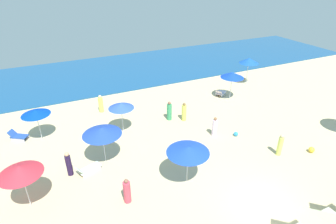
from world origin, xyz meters
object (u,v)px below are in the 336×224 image
at_px(beachgoer_2, 280,145).
at_px(beachgoer_4, 169,111).
at_px(beachgoer_0, 127,191).
at_px(beachgoer_5, 184,112).
at_px(beachgoer_1, 215,127).
at_px(beachgoer_3, 69,164).
at_px(lounge_chair_7_0, 221,93).
at_px(umbrella_3, 102,131).
at_px(umbrella_4, 121,106).
at_px(umbrella_7, 232,75).
at_px(umbrella_5, 249,61).
at_px(beach_ball_1, 311,150).
at_px(umbrella_2, 20,170).
at_px(umbrella_6, 35,112).
at_px(lounge_chair_6_0, 18,136).
at_px(beach_ball_0, 236,134).
at_px(lounge_chair_3_0, 88,169).
at_px(umbrella_1, 188,150).
at_px(beachgoer_6, 101,104).

height_order(beachgoer_2, beachgoer_4, beachgoer_4).
relative_size(beachgoer_0, beachgoer_5, 0.97).
distance_m(beachgoer_1, beachgoer_2, 4.55).
bearing_deg(beachgoer_3, lounge_chair_7_0, -64.16).
distance_m(umbrella_3, beachgoer_4, 6.93).
relative_size(umbrella_4, beachgoer_0, 1.59).
height_order(umbrella_7, beachgoer_5, umbrella_7).
height_order(umbrella_5, beach_ball_1, umbrella_5).
relative_size(umbrella_2, beachgoer_4, 1.61).
distance_m(lounge_chair_7_0, beachgoer_3, 15.83).
height_order(umbrella_3, beach_ball_1, umbrella_3).
height_order(lounge_chair_7_0, beachgoer_4, beachgoer_4).
xyz_separation_m(umbrella_6, beach_ball_1, (16.30, -9.42, -1.96)).
bearing_deg(beach_ball_1, umbrella_4, 143.59).
relative_size(umbrella_4, umbrella_5, 0.85).
distance_m(beachgoer_0, beachgoer_2, 10.29).
bearing_deg(umbrella_7, beach_ball_1, -90.89).
bearing_deg(umbrella_5, beachgoer_2, -119.60).
distance_m(lounge_chair_6_0, beach_ball_0, 15.76).
xyz_separation_m(umbrella_3, umbrella_7, (12.86, 4.31, 0.16)).
bearing_deg(beachgoer_1, beachgoer_0, -99.58).
bearing_deg(beach_ball_0, umbrella_5, 47.00).
height_order(umbrella_5, lounge_chair_6_0, umbrella_5).
xyz_separation_m(lounge_chair_6_0, lounge_chair_7_0, (17.62, 0.28, -0.02)).
distance_m(umbrella_7, beachgoer_3, 15.89).
distance_m(beachgoer_1, beachgoer_3, 10.19).
relative_size(umbrella_5, beachgoer_4, 1.76).
xyz_separation_m(umbrella_2, lounge_chair_3_0, (3.22, 1.39, -2.12)).
bearing_deg(beachgoer_5, umbrella_7, 123.51).
relative_size(umbrella_2, beachgoer_0, 1.71).
height_order(umbrella_4, umbrella_7, umbrella_7).
height_order(umbrella_3, beach_ball_0, umbrella_3).
distance_m(umbrella_7, lounge_chair_7_0, 2.38).
xyz_separation_m(lounge_chair_3_0, umbrella_6, (-2.38, 5.13, 1.94)).
distance_m(umbrella_5, beachgoer_1, 11.43).
height_order(umbrella_1, beachgoer_4, umbrella_1).
bearing_deg(umbrella_1, beachgoer_4, 72.78).
distance_m(lounge_chair_6_0, beachgoer_1, 14.18).
relative_size(umbrella_6, beachgoer_6, 1.51).
bearing_deg(beachgoer_0, beachgoer_1, 9.21).
bearing_deg(beachgoer_0, umbrella_6, 99.45).
relative_size(umbrella_1, umbrella_4, 1.00).
bearing_deg(beachgoer_3, umbrella_6, 20.06).
height_order(beachgoer_2, beachgoer_6, beachgoer_6).
bearing_deg(lounge_chair_6_0, umbrella_6, -77.46).
bearing_deg(umbrella_4, umbrella_1, -75.31).
relative_size(lounge_chair_6_0, beachgoer_6, 0.89).
distance_m(lounge_chair_3_0, umbrella_4, 5.23).
bearing_deg(beachgoer_1, umbrella_6, -146.86).
xyz_separation_m(umbrella_6, beachgoer_1, (11.55, -4.90, -1.47)).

